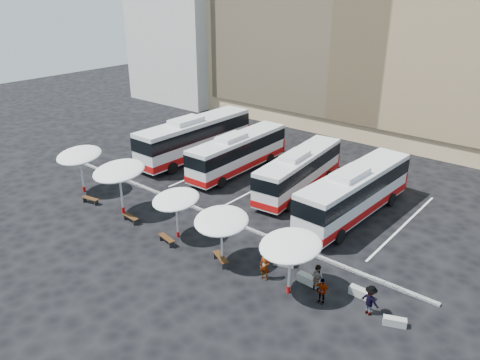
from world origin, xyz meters
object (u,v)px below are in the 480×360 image
Objects in this scene: bus_3 at (355,191)px; wood_bench_2 at (167,239)px; bus_2 at (299,170)px; sunshade_1 at (119,171)px; sunshade_4 at (290,246)px; passenger_0 at (265,266)px; passenger_1 at (317,277)px; bus_0 at (195,137)px; conc_bench_0 at (284,262)px; conc_bench_2 at (360,293)px; passenger_2 at (322,291)px; conc_bench_1 at (308,280)px; wood_bench_0 at (90,199)px; bus_1 at (238,152)px; wood_bench_1 at (131,218)px; sunshade_3 at (221,221)px; sunshade_2 at (176,200)px; sunshade_0 at (79,155)px; passenger_3 at (370,300)px; wood_bench_3 at (221,258)px.

wood_bench_2 is at bearing -121.59° from bus_3.
bus_3 is at bearing 56.06° from wood_bench_2.
sunshade_1 is at bearing -129.83° from bus_2.
bus_3 reaches higher than sunshade_4.
passenger_0 reaches higher than passenger_1.
bus_0 is at bearing 127.73° from wood_bench_2.
wood_bench_2 is at bearing -9.38° from sunshade_1.
bus_3 is 10.60m from passenger_0.
conc_bench_0 is 0.98× the size of conc_bench_2.
conc_bench_1 is at bearing 143.94° from passenger_2.
bus_1 is at bearing 69.91° from wood_bench_0.
bus_2 is 13.01m from wood_bench_2.
bus_0 is at bearing -18.14° from passenger_1.
conc_bench_1 is at bearing -38.70° from bus_1.
conc_bench_1 is (7.53, -10.59, -1.57)m from bus_2.
wood_bench_1 is at bearing 16.66° from passenger_1.
sunshade_1 is 13.54m from passenger_0.
sunshade_3 is (14.43, -12.39, 0.77)m from bus_0.
bus_0 is at bearing 129.98° from sunshade_2.
sunshade_3 is (15.88, -0.70, -0.25)m from sunshade_0.
sunshade_3 is 3.36× the size of conc_bench_0.
bus_3 reaches higher than sunshade_2.
bus_2 is 13.97m from wood_bench_1.
passenger_3 reaches higher than conc_bench_0.
bus_0 is 7.43× the size of passenger_0.
wood_bench_0 is (-4.60, -12.59, -1.52)m from bus_1.
wood_bench_2 is (-9.22, -0.72, -2.68)m from sunshade_4.
bus_1 is at bearing 125.63° from wood_bench_3.
wood_bench_1 is at bearing -178.50° from sunshade_3.
sunshade_2 is at bearing 171.97° from passenger_0.
passenger_3 is at bearing 8.06° from sunshade_3.
conc_bench_0 is 0.93× the size of conc_bench_1.
wood_bench_2 is 9.85m from conc_bench_1.
passenger_2 reaches higher than conc_bench_2.
bus_2 is 17.82m from sunshade_0.
bus_3 is 20.25m from wood_bench_0.
conc_bench_2 is at bearing 34.49° from sunshade_4.
passenger_2 is (15.31, 0.73, 0.41)m from wood_bench_1.
bus_1 is at bearing 83.64° from sunshade_1.
bus_3 is 11.37m from sunshade_3.
bus_0 is at bearing 139.07° from wood_bench_3.
conc_bench_1 is (19.68, -10.84, -1.90)m from bus_0.
sunshade_2 is 5.09m from wood_bench_3.
bus_2 is 11.90m from sunshade_2.
passenger_3 is at bearing -8.66° from conc_bench_0.
bus_3 is (5.63, -1.31, 0.18)m from bus_2.
bus_0 is at bearing 139.34° from sunshade_3.
sunshade_0 is at bearing 12.12° from passenger_1.
wood_bench_2 is (9.15, -0.34, -0.00)m from wood_bench_0.
wood_bench_3 is at bearing 6.70° from wood_bench_2.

